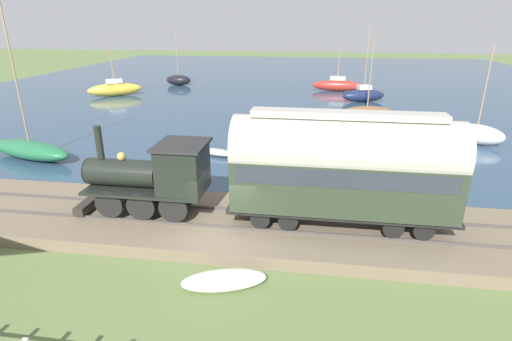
{
  "coord_description": "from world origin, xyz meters",
  "views": [
    {
      "loc": [
        -13.2,
        -3.24,
        8.16
      ],
      "look_at": [
        3.59,
        -0.75,
        1.73
      ],
      "focal_mm": 28.0,
      "sensor_mm": 36.0,
      "label": 1
    }
  ],
  "objects_px": {
    "sailboat_yellow": "(115,89)",
    "beached_dinghy": "(224,280)",
    "sailboat_navy": "(364,95)",
    "rowboat_mid_harbor": "(258,176)",
    "sailboat_green": "(30,149)",
    "sailboat_red": "(337,85)",
    "sailboat_black": "(179,80)",
    "steam_locomotive": "(156,173)",
    "sailboat_brown": "(367,112)",
    "sailboat_white": "(476,134)",
    "rowboat_far_out": "(217,152)",
    "passenger_coach": "(343,165)"
  },
  "relations": [
    {
      "from": "sailboat_yellow",
      "to": "beached_dinghy",
      "type": "height_order",
      "value": "sailboat_yellow"
    },
    {
      "from": "sailboat_navy",
      "to": "rowboat_mid_harbor",
      "type": "relative_size",
      "value": 2.91
    },
    {
      "from": "sailboat_green",
      "to": "sailboat_yellow",
      "type": "bearing_deg",
      "value": 29.73
    },
    {
      "from": "sailboat_green",
      "to": "rowboat_mid_harbor",
      "type": "relative_size",
      "value": 3.6
    },
    {
      "from": "sailboat_red",
      "to": "sailboat_black",
      "type": "bearing_deg",
      "value": 89.05
    },
    {
      "from": "sailboat_green",
      "to": "steam_locomotive",
      "type": "bearing_deg",
      "value": -106.25
    },
    {
      "from": "sailboat_brown",
      "to": "beached_dinghy",
      "type": "bearing_deg",
      "value": 152.27
    },
    {
      "from": "sailboat_white",
      "to": "rowboat_mid_harbor",
      "type": "relative_size",
      "value": 2.58
    },
    {
      "from": "rowboat_far_out",
      "to": "sailboat_brown",
      "type": "bearing_deg",
      "value": -25.9
    },
    {
      "from": "sailboat_black",
      "to": "beached_dinghy",
      "type": "height_order",
      "value": "sailboat_black"
    },
    {
      "from": "passenger_coach",
      "to": "sailboat_yellow",
      "type": "bearing_deg",
      "value": 39.72
    },
    {
      "from": "sailboat_black",
      "to": "sailboat_navy",
      "type": "bearing_deg",
      "value": -106.31
    },
    {
      "from": "sailboat_yellow",
      "to": "sailboat_red",
      "type": "distance_m",
      "value": 26.23
    },
    {
      "from": "sailboat_navy",
      "to": "beached_dinghy",
      "type": "distance_m",
      "value": 33.73
    },
    {
      "from": "beached_dinghy",
      "to": "sailboat_red",
      "type": "bearing_deg",
      "value": -7.59
    },
    {
      "from": "sailboat_red",
      "to": "sailboat_green",
      "type": "bearing_deg",
      "value": 148.47
    },
    {
      "from": "sailboat_white",
      "to": "sailboat_navy",
      "type": "relative_size",
      "value": 0.89
    },
    {
      "from": "rowboat_mid_harbor",
      "to": "sailboat_white",
      "type": "bearing_deg",
      "value": -77.47
    },
    {
      "from": "steam_locomotive",
      "to": "sailboat_navy",
      "type": "height_order",
      "value": "sailboat_navy"
    },
    {
      "from": "sailboat_yellow",
      "to": "sailboat_black",
      "type": "xyz_separation_m",
      "value": [
        8.7,
        -4.57,
        -0.08
      ]
    },
    {
      "from": "sailboat_red",
      "to": "sailboat_brown",
      "type": "distance_m",
      "value": 14.84
    },
    {
      "from": "passenger_coach",
      "to": "sailboat_green",
      "type": "relative_size",
      "value": 0.92
    },
    {
      "from": "sailboat_white",
      "to": "sailboat_red",
      "type": "height_order",
      "value": "sailboat_white"
    },
    {
      "from": "rowboat_mid_harbor",
      "to": "beached_dinghy",
      "type": "bearing_deg",
      "value": 161.04
    },
    {
      "from": "sailboat_navy",
      "to": "rowboat_far_out",
      "type": "xyz_separation_m",
      "value": [
        -19.83,
        11.07,
        -0.5
      ]
    },
    {
      "from": "sailboat_black",
      "to": "beached_dinghy",
      "type": "relative_size",
      "value": 2.36
    },
    {
      "from": "sailboat_white",
      "to": "rowboat_far_out",
      "type": "bearing_deg",
      "value": 138.83
    },
    {
      "from": "passenger_coach",
      "to": "sailboat_black",
      "type": "height_order",
      "value": "sailboat_black"
    },
    {
      "from": "sailboat_yellow",
      "to": "sailboat_brown",
      "type": "distance_m",
      "value": 28.18
    },
    {
      "from": "passenger_coach",
      "to": "sailboat_red",
      "type": "xyz_separation_m",
      "value": [
        35.76,
        -1.47,
        -2.36
      ]
    },
    {
      "from": "sailboat_red",
      "to": "rowboat_mid_harbor",
      "type": "xyz_separation_m",
      "value": [
        -30.26,
        5.46,
        -0.47
      ]
    },
    {
      "from": "steam_locomotive",
      "to": "sailboat_brown",
      "type": "distance_m",
      "value": 23.69
    },
    {
      "from": "steam_locomotive",
      "to": "sailboat_white",
      "type": "bearing_deg",
      "value": -50.17
    },
    {
      "from": "sailboat_white",
      "to": "sailboat_black",
      "type": "bearing_deg",
      "value": 84.1
    },
    {
      "from": "sailboat_black",
      "to": "rowboat_far_out",
      "type": "distance_m",
      "value": 30.47
    },
    {
      "from": "sailboat_red",
      "to": "sailboat_black",
      "type": "xyz_separation_m",
      "value": [
        1.55,
        20.67,
        -0.02
      ]
    },
    {
      "from": "rowboat_far_out",
      "to": "sailboat_red",
      "type": "bearing_deg",
      "value": -2.02
    },
    {
      "from": "sailboat_navy",
      "to": "sailboat_yellow",
      "type": "bearing_deg",
      "value": 72.91
    },
    {
      "from": "sailboat_white",
      "to": "beached_dinghy",
      "type": "distance_m",
      "value": 22.93
    },
    {
      "from": "steam_locomotive",
      "to": "rowboat_mid_harbor",
      "type": "distance_m",
      "value": 6.78
    },
    {
      "from": "steam_locomotive",
      "to": "sailboat_brown",
      "type": "relative_size",
      "value": 0.8
    },
    {
      "from": "passenger_coach",
      "to": "sailboat_brown",
      "type": "height_order",
      "value": "sailboat_brown"
    },
    {
      "from": "sailboat_black",
      "to": "rowboat_far_out",
      "type": "bearing_deg",
      "value": -153.58
    },
    {
      "from": "beached_dinghy",
      "to": "steam_locomotive",
      "type": "bearing_deg",
      "value": 44.19
    },
    {
      "from": "passenger_coach",
      "to": "rowboat_mid_harbor",
      "type": "distance_m",
      "value": 7.35
    },
    {
      "from": "sailboat_navy",
      "to": "sailboat_yellow",
      "type": "height_order",
      "value": "sailboat_navy"
    },
    {
      "from": "sailboat_navy",
      "to": "sailboat_black",
      "type": "xyz_separation_m",
      "value": [
        8.16,
        23.11,
        -0.03
      ]
    },
    {
      "from": "sailboat_white",
      "to": "rowboat_far_out",
      "type": "height_order",
      "value": "sailboat_white"
    },
    {
      "from": "sailboat_brown",
      "to": "rowboat_mid_harbor",
      "type": "height_order",
      "value": "sailboat_brown"
    },
    {
      "from": "sailboat_white",
      "to": "rowboat_mid_harbor",
      "type": "distance_m",
      "value": 16.76
    }
  ]
}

